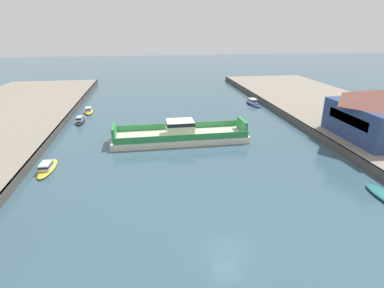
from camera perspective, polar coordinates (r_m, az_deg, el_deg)
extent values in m
plane|color=#385666|center=(29.18, 6.63, -18.82)|extent=(400.00, 400.00, 0.00)
cube|color=#4C4742|center=(48.16, -27.93, -3.50)|extent=(0.30, 140.00, 1.39)
cube|color=#4C4742|center=(53.98, 25.14, -0.53)|extent=(0.30, 140.00, 1.39)
cube|color=beige|center=(53.53, -2.19, 1.18)|extent=(23.26, 7.10, 1.10)
cube|color=#2D8947|center=(56.29, -2.64, 3.36)|extent=(22.23, 0.47, 1.10)
cube|color=#2D8947|center=(50.07, -1.72, 1.11)|extent=(22.23, 0.47, 1.10)
cube|color=beige|center=(52.95, -2.21, 3.03)|extent=(4.69, 3.78, 2.53)
cube|color=black|center=(52.67, -2.23, 3.98)|extent=(4.73, 3.82, 0.60)
cube|color=#2D8947|center=(55.41, 9.24, 3.41)|extent=(0.57, 4.72, 2.20)
cube|color=#2D8947|center=(52.84, -14.22, 2.17)|extent=(0.57, 4.72, 2.20)
ellipsoid|color=yellow|center=(75.50, -18.56, 5.76)|extent=(2.56, 6.02, 0.55)
cube|color=silver|center=(74.92, -18.62, 6.15)|extent=(1.51, 2.19, 0.75)
cube|color=black|center=(74.90, -18.63, 6.22)|extent=(1.55, 2.26, 0.23)
ellipsoid|color=navy|center=(80.41, 11.28, 7.27)|extent=(2.86, 7.64, 0.42)
cube|color=silver|center=(80.75, 11.15, 7.87)|extent=(1.77, 2.74, 1.04)
cube|color=black|center=(80.72, 11.15, 7.96)|extent=(1.82, 2.82, 0.31)
ellipsoid|color=black|center=(67.62, -19.95, 3.90)|extent=(1.67, 5.02, 0.54)
cube|color=silver|center=(67.08, -20.09, 4.40)|extent=(1.11, 1.78, 0.92)
cube|color=black|center=(67.05, -20.10, 4.50)|extent=(1.14, 1.83, 0.28)
ellipsoid|color=yellow|center=(47.16, -25.14, -4.13)|extent=(2.05, 6.55, 0.45)
cube|color=silver|center=(46.49, -25.44, -3.67)|extent=(1.36, 2.32, 0.83)
cube|color=black|center=(46.45, -25.46, -3.55)|extent=(1.40, 2.38, 0.25)
cube|color=navy|center=(58.53, 30.91, 3.60)|extent=(10.42, 14.20, 5.51)
pyramid|color=brown|center=(57.68, 31.64, 7.38)|extent=(10.42, 14.20, 2.48)
cube|color=black|center=(55.26, 26.86, 4.17)|extent=(0.08, 9.94, 1.54)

